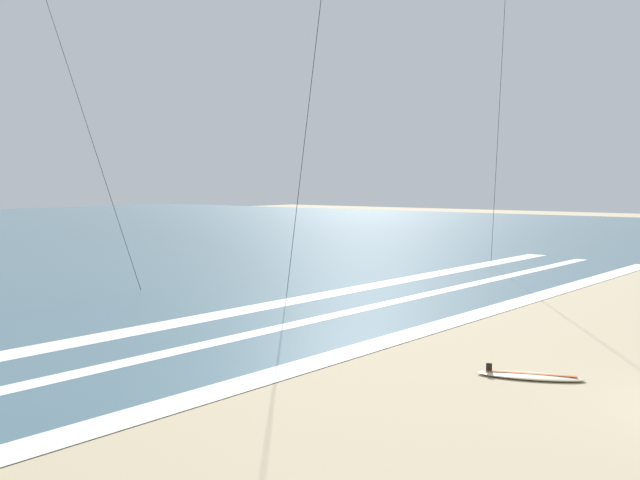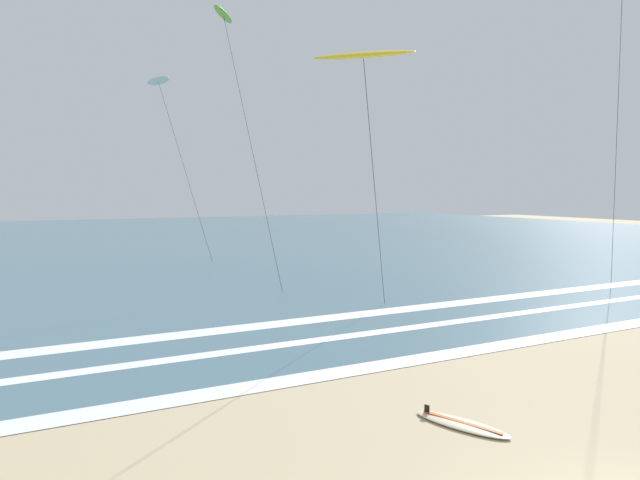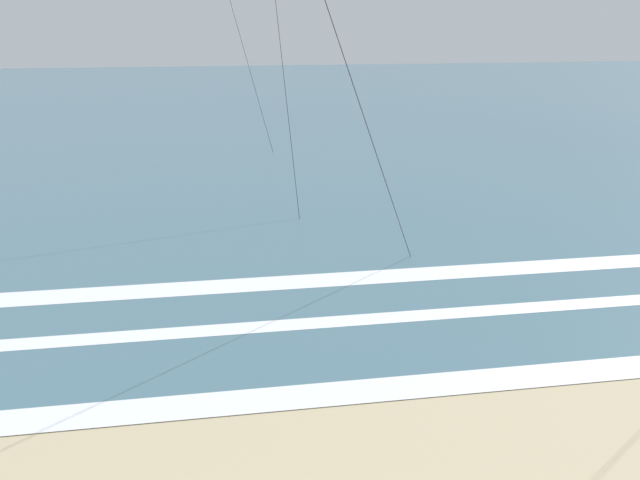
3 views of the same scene
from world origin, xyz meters
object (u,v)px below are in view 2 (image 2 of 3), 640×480
kite_lime_low_near (224,16)px  kite_yellow_mid_center (363,56)px  kite_white_high_left (158,82)px  surfboard_left_pile (462,424)px

kite_lime_low_near → kite_yellow_mid_center: 16.67m
kite_lime_low_near → kite_white_high_left: size_ratio=1.20×
kite_white_high_left → kite_yellow_mid_center: bearing=-86.4°
kite_white_high_left → kite_lime_low_near: bearing=-75.4°
kite_lime_low_near → surfboard_left_pile: bearing=-95.4°
surfboard_left_pile → kite_lime_low_near: 26.69m
kite_yellow_mid_center → kite_white_high_left: bearing=93.6°
surfboard_left_pile → kite_yellow_mid_center: 11.25m
kite_lime_low_near → kite_white_high_left: (-2.04, 7.84, -2.42)m
kite_lime_low_near → kite_yellow_mid_center: kite_lime_low_near is taller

